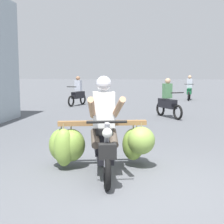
% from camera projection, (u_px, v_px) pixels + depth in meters
% --- Properties ---
extents(ground_plane, '(120.00, 120.00, 0.00)m').
position_uv_depth(ground_plane, '(134.00, 190.00, 4.61)').
color(ground_plane, '#56595E').
extents(motorbike_main_loaded, '(1.84, 1.94, 1.58)m').
position_uv_depth(motorbike_main_loaded, '(101.00, 141.00, 5.49)').
color(motorbike_main_loaded, black).
rests_on(motorbike_main_loaded, ground).
extents(motorbike_distant_ahead_left, '(0.67, 1.57, 1.40)m').
position_uv_depth(motorbike_distant_ahead_left, '(78.00, 94.00, 15.73)').
color(motorbike_distant_ahead_left, black).
rests_on(motorbike_distant_ahead_left, ground).
extents(motorbike_distant_ahead_right, '(0.92, 1.44, 1.40)m').
position_uv_depth(motorbike_distant_ahead_right, '(168.00, 102.00, 11.65)').
color(motorbike_distant_ahead_right, black).
rests_on(motorbike_distant_ahead_right, ground).
extents(motorbike_distant_far_ahead, '(0.54, 1.61, 1.40)m').
position_uv_depth(motorbike_distant_far_ahead, '(189.00, 90.00, 18.72)').
color(motorbike_distant_far_ahead, black).
rests_on(motorbike_distant_far_ahead, ground).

